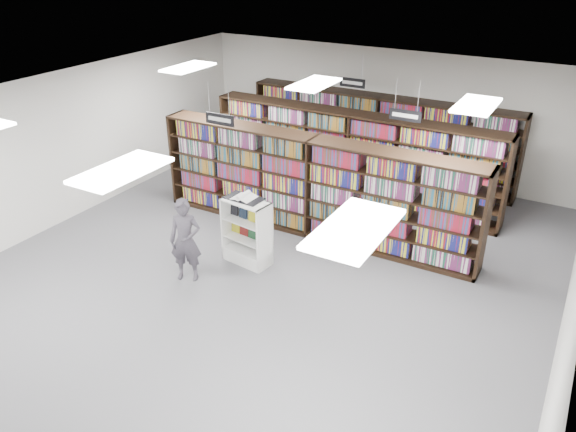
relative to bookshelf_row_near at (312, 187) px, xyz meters
The scene contains 18 objects.
floor 2.26m from the bookshelf_row_near, 90.00° to the right, with size 12.00×12.00×0.00m, color #535257.
ceiling 2.94m from the bookshelf_row_near, 90.00° to the right, with size 10.00×12.00×0.10m, color silver.
wall_back 4.04m from the bookshelf_row_near, 90.00° to the left, with size 10.00×0.10×3.20m, color silver.
wall_left 5.41m from the bookshelf_row_near, 158.20° to the right, with size 0.10×12.00×3.20m, color silver.
bookshelf_row_near is the anchor object (origin of this frame).
bookshelf_row_mid 2.00m from the bookshelf_row_near, 90.00° to the left, with size 7.00×0.60×2.10m.
bookshelf_row_far 3.70m from the bookshelf_row_near, 90.00° to the left, with size 7.00×0.60×2.10m.
aisle_sign_left 2.33m from the bookshelf_row_near, 146.29° to the right, with size 0.65×0.02×0.80m.
aisle_sign_right 2.33m from the bookshelf_row_near, 33.67° to the left, with size 0.65×0.02×0.80m.
aisle_sign_center 3.38m from the bookshelf_row_near, 99.46° to the left, with size 0.65×0.02×0.80m.
troffer_front_center 5.43m from the bookshelf_row_near, 90.00° to the right, with size 0.60×1.20×0.04m, color white.
troffer_front_right 6.20m from the bookshelf_row_near, 59.04° to the right, with size 0.60×1.20×0.04m, color white.
troffer_back_left 3.67m from the bookshelf_row_near, behind, with size 0.60×1.20×0.04m, color white.
troffer_back_center 2.11m from the bookshelf_row_near, ahead, with size 0.60×1.20×0.04m, color white.
troffer_back_right 3.67m from the bookshelf_row_near, ahead, with size 0.60×1.20×0.04m, color white.
endcap_display 1.82m from the bookshelf_row_near, 107.08° to the right, with size 0.98×0.58×1.29m.
open_book 1.74m from the bookshelf_row_near, 110.30° to the right, with size 0.72×0.45×0.13m.
shopper 2.94m from the bookshelf_row_near, 112.87° to the right, with size 0.57×0.38×1.57m, color #433E47.
Camera 1 is at (4.77, -7.41, 5.65)m, focal length 35.00 mm.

